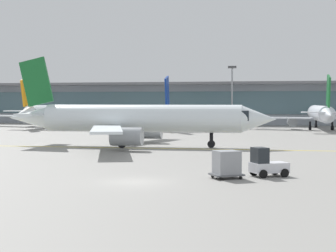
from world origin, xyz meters
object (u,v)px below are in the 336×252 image
(taxiing_regional_jet, at_px, (139,119))
(cargo_dolly_lead, at_px, (227,163))
(gate_airplane_1, at_px, (52,113))
(gate_airplane_3, at_px, (320,114))
(apron_light_mast_1, at_px, (232,93))
(gate_airplane_2, at_px, (176,113))
(baggage_tug, at_px, (266,164))

(taxiing_regional_jet, relative_size, cargo_dolly_lead, 12.34)
(gate_airplane_1, xyz_separation_m, taxiing_regional_jet, (30.72, -44.15, 0.28))
(gate_airplane_1, xyz_separation_m, gate_airplane_3, (53.72, -0.21, 0.00))
(gate_airplane_1, bearing_deg, apron_light_mast_1, -71.54)
(gate_airplane_2, height_order, taxiing_regional_jet, taxiing_regional_jet)
(apron_light_mast_1, bearing_deg, gate_airplane_2, -126.86)
(baggage_tug, bearing_deg, cargo_dolly_lead, -180.00)
(gate_airplane_3, bearing_deg, gate_airplane_1, 86.77)
(taxiing_regional_jet, distance_m, apron_light_mast_1, 56.35)
(cargo_dolly_lead, bearing_deg, apron_light_mast_1, 64.71)
(cargo_dolly_lead, relative_size, apron_light_mast_1, 0.20)
(gate_airplane_3, bearing_deg, gate_airplane_2, 88.72)
(gate_airplane_3, height_order, apron_light_mast_1, apron_light_mast_1)
(taxiing_regional_jet, height_order, cargo_dolly_lead, taxiing_regional_jet)
(gate_airplane_2, relative_size, gate_airplane_3, 1.00)
(gate_airplane_1, relative_size, baggage_tug, 9.98)
(gate_airplane_2, bearing_deg, baggage_tug, -166.90)
(taxiing_regional_jet, bearing_deg, gate_airplane_3, 60.16)
(gate_airplane_3, relative_size, apron_light_mast_1, 2.30)
(gate_airplane_1, relative_size, cargo_dolly_lead, 11.22)
(gate_airplane_3, distance_m, taxiing_regional_jet, 49.60)
(baggage_tug, xyz_separation_m, apron_light_mast_1, (-10.40, 78.86, 6.20))
(gate_airplane_2, relative_size, taxiing_regional_jet, 0.91)
(baggage_tug, height_order, cargo_dolly_lead, baggage_tug)
(gate_airplane_2, distance_m, cargo_dolly_lead, 69.82)
(gate_airplane_3, xyz_separation_m, apron_light_mast_1, (-17.70, 12.02, 4.16))
(gate_airplane_2, height_order, cargo_dolly_lead, gate_airplane_2)
(cargo_dolly_lead, bearing_deg, gate_airplane_1, 91.74)
(taxiing_regional_jet, xyz_separation_m, cargo_dolly_lead, (13.04, -24.47, -2.16))
(gate_airplane_1, distance_m, gate_airplane_3, 53.72)
(gate_airplane_2, distance_m, taxiing_regional_jet, 43.34)
(gate_airplane_1, xyz_separation_m, apron_light_mast_1, (36.02, 11.82, 4.16))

